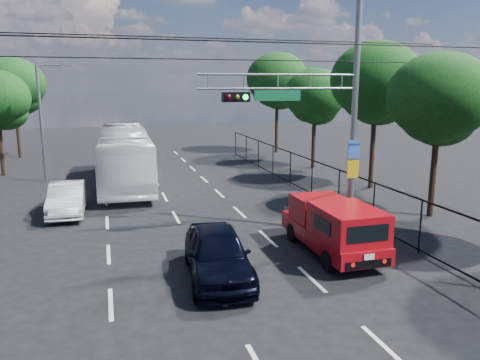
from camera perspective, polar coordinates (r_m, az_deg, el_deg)
name	(u,v)px	position (r m, az deg, el deg)	size (l,w,h in m)	color
lane_markings	(170,206)	(23.32, -8.55, -3.17)	(6.12, 38.00, 0.01)	beige
signal_mast	(326,102)	(18.31, 10.50, 9.34)	(6.43, 0.39, 9.50)	slate
streetlight_left	(44,117)	(30.62, -22.80, 7.05)	(2.09, 0.22, 7.08)	slate
utility_wires	(184,46)	(17.49, -6.89, 15.88)	(22.00, 5.04, 0.74)	black
fence_right	(327,184)	(23.58, 10.62, -0.51)	(0.06, 34.03, 2.00)	black
tree_right_b	(439,104)	(22.42, 23.10, 8.53)	(4.50, 4.50, 7.31)	black
tree_right_c	(376,87)	(27.64, 16.25, 10.81)	(5.10, 5.10, 8.29)	black
tree_right_d	(315,99)	(33.61, 9.13, 9.69)	(4.32, 4.32, 7.02)	black
tree_right_e	(277,84)	(41.05, 4.58, 11.64)	(5.28, 5.28, 8.58)	black
tree_left_e	(14,89)	(41.93, -25.82, 9.99)	(4.92, 4.92, 7.99)	black
red_pickup	(333,226)	(16.85, 11.28, -5.46)	(1.95, 5.20, 1.92)	black
navy_hatchback	(218,254)	(14.58, -2.73, -8.95)	(1.87, 4.65, 1.59)	black
white_bus	(124,156)	(28.69, -13.92, 2.84)	(2.84, 12.15, 3.39)	silver
white_van	(67,198)	(23.05, -20.33, -2.13)	(1.52, 4.36, 1.44)	silver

